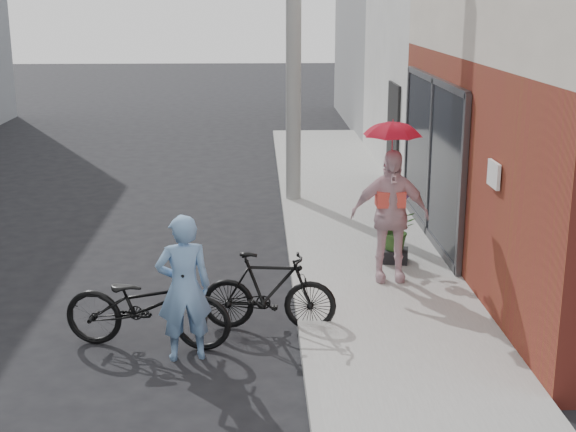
{
  "coord_description": "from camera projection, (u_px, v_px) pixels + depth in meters",
  "views": [
    {
      "loc": [
        0.43,
        -8.76,
        3.8
      ],
      "look_at": [
        0.81,
        1.1,
        1.1
      ],
      "focal_mm": 50.0,
      "sensor_mm": 36.0,
      "label": 1
    }
  ],
  "objects": [
    {
      "name": "plaster_building",
      "position": [
        567.0,
        12.0,
        17.45
      ],
      "size": [
        8.0,
        6.0,
        7.0
      ],
      "primitive_type": "cube",
      "color": "silver",
      "rests_on": "ground"
    },
    {
      "name": "curb",
      "position": [
        295.0,
        270.0,
        11.38
      ],
      "size": [
        0.12,
        24.0,
        0.12
      ],
      "primitive_type": "cube",
      "color": "#9E9E99",
      "rests_on": "ground"
    },
    {
      "name": "officer",
      "position": [
        184.0,
        288.0,
        8.53
      ],
      "size": [
        0.66,
        0.5,
        1.62
      ],
      "primitive_type": "imported",
      "rotation": [
        0.0,
        0.0,
        3.34
      ],
      "color": "#7099C8",
      "rests_on": "ground"
    },
    {
      "name": "planter",
      "position": [
        395.0,
        255.0,
        11.53
      ],
      "size": [
        0.41,
        0.41,
        0.18
      ],
      "primitive_type": "cube",
      "rotation": [
        0.0,
        0.0,
        -0.21
      ],
      "color": "black",
      "rests_on": "sidewalk"
    },
    {
      "name": "bike_right",
      "position": [
        269.0,
        291.0,
        9.37
      ],
      "size": [
        1.62,
        0.6,
        0.95
      ],
      "primitive_type": "imported",
      "rotation": [
        0.0,
        0.0,
        1.47
      ],
      "color": "black",
      "rests_on": "ground"
    },
    {
      "name": "kimono_woman",
      "position": [
        390.0,
        215.0,
        10.62
      ],
      "size": [
        1.05,
        0.46,
        1.77
      ],
      "primitive_type": "imported",
      "rotation": [
        0.0,
        0.0,
        -0.03
      ],
      "color": "beige",
      "rests_on": "sidewalk"
    },
    {
      "name": "parasol",
      "position": [
        393.0,
        125.0,
        10.3
      ],
      "size": [
        0.74,
        0.74,
        0.65
      ],
      "primitive_type": "imported",
      "color": "red",
      "rests_on": "kimono_woman"
    },
    {
      "name": "sidewalk",
      "position": [
        376.0,
        269.0,
        11.42
      ],
      "size": [
        2.2,
        24.0,
        0.12
      ],
      "primitive_type": "cube",
      "color": "gray",
      "rests_on": "ground"
    },
    {
      "name": "bike_left",
      "position": [
        147.0,
        305.0,
        8.9
      ],
      "size": [
        1.98,
        0.97,
        0.99
      ],
      "primitive_type": "imported",
      "rotation": [
        0.0,
        0.0,
        1.4
      ],
      "color": "black",
      "rests_on": "ground"
    },
    {
      "name": "potted_plant",
      "position": [
        396.0,
        229.0,
        11.42
      ],
      "size": [
        0.54,
        0.47,
        0.6
      ],
      "primitive_type": "imported",
      "color": "#335D25",
      "rests_on": "planter"
    },
    {
      "name": "east_building_far",
      "position": [
        480.0,
        8.0,
        24.2
      ],
      "size": [
        8.0,
        8.0,
        7.0
      ],
      "primitive_type": "cube",
      "color": "gray",
      "rests_on": "ground"
    },
    {
      "name": "utility_pole",
      "position": [
        294.0,
        15.0,
        14.33
      ],
      "size": [
        0.28,
        0.28,
        7.0
      ],
      "primitive_type": "cylinder",
      "color": "#9E9E99",
      "rests_on": "ground"
    },
    {
      "name": "ground",
      "position": [
        223.0,
        331.0,
        9.43
      ],
      "size": [
        80.0,
        80.0,
        0.0
      ],
      "primitive_type": "plane",
      "color": "black",
      "rests_on": "ground"
    }
  ]
}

